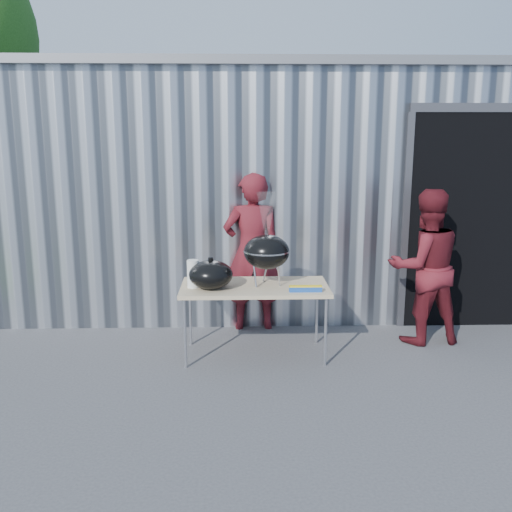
{
  "coord_description": "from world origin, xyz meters",
  "views": [
    {
      "loc": [
        0.12,
        -4.8,
        2.27
      ],
      "look_at": [
        0.3,
        0.85,
        1.05
      ],
      "focal_mm": 40.0,
      "sensor_mm": 36.0,
      "label": 1
    }
  ],
  "objects_px": {
    "folding_table": "(255,289)",
    "person_cook": "(252,252)",
    "kettle_grill": "(267,245)",
    "person_bystander": "(425,267)"
  },
  "relations": [
    {
      "from": "folding_table",
      "to": "person_cook",
      "type": "bearing_deg",
      "value": 90.26
    },
    {
      "from": "kettle_grill",
      "to": "person_bystander",
      "type": "distance_m",
      "value": 1.8
    },
    {
      "from": "folding_table",
      "to": "kettle_grill",
      "type": "xyz_separation_m",
      "value": [
        0.12,
        0.02,
        0.45
      ]
    },
    {
      "from": "kettle_grill",
      "to": "person_bystander",
      "type": "relative_size",
      "value": 0.56
    },
    {
      "from": "folding_table",
      "to": "kettle_grill",
      "type": "height_order",
      "value": "kettle_grill"
    },
    {
      "from": "person_bystander",
      "to": "person_cook",
      "type": "bearing_deg",
      "value": -22.01
    },
    {
      "from": "folding_table",
      "to": "person_bystander",
      "type": "bearing_deg",
      "value": 10.78
    },
    {
      "from": "kettle_grill",
      "to": "person_cook",
      "type": "xyz_separation_m",
      "value": [
        -0.13,
        0.84,
        -0.25
      ]
    },
    {
      "from": "person_cook",
      "to": "person_bystander",
      "type": "bearing_deg",
      "value": 160.37
    },
    {
      "from": "kettle_grill",
      "to": "folding_table",
      "type": "bearing_deg",
      "value": -169.28
    }
  ]
}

